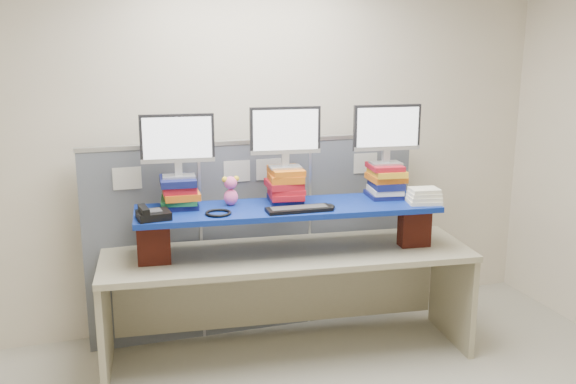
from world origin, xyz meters
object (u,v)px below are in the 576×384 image
object	(u,v)px
blue_board	(288,209)
monitor_left	(177,142)
desk	(288,273)
monitor_right	(387,131)
desk_phone	(152,214)
monitor_center	(285,134)
keyboard	(299,209)

from	to	relation	value
blue_board	monitor_left	size ratio (longest dim) A/B	4.21
desk	monitor_right	size ratio (longest dim) A/B	5.36
monitor_left	desk_phone	world-z (taller)	monitor_left
monitor_center	desk_phone	xyz separation A→B (m)	(-0.96, -0.16, -0.46)
blue_board	keyboard	size ratio (longest dim) A/B	4.67
monitor_center	blue_board	bearing A→B (deg)	-92.62
desk_phone	monitor_left	bearing A→B (deg)	43.39
monitor_left	keyboard	xyz separation A→B (m)	(0.75, -0.35, -0.44)
keyboard	monitor_center	bearing A→B (deg)	94.41
desk	desk_phone	distance (m)	1.08
monitor_center	keyboard	world-z (taller)	monitor_center
keyboard	desk	bearing A→B (deg)	102.81
blue_board	monitor_center	size ratio (longest dim) A/B	4.21
monitor_left	monitor_center	bearing A→B (deg)	0.00
monitor_right	keyboard	world-z (taller)	monitor_right
monitor_left	monitor_right	xyz separation A→B (m)	(1.48, -0.16, 0.03)
monitor_right	desk_phone	size ratio (longest dim) A/B	2.26
blue_board	desk_phone	bearing A→B (deg)	-171.05
monitor_right	keyboard	xyz separation A→B (m)	(-0.73, -0.19, -0.48)
desk	monitor_left	size ratio (longest dim) A/B	5.36
monitor_center	desk_phone	bearing A→B (deg)	-164.16
blue_board	monitor_right	xyz separation A→B (m)	(0.76, 0.04, 0.51)
desk	monitor_left	xyz separation A→B (m)	(-0.72, 0.20, 0.95)
desk	monitor_center	distance (m)	0.99
monitor_left	monitor_center	xyz separation A→B (m)	(0.74, -0.08, 0.03)
blue_board	monitor_right	size ratio (longest dim) A/B	4.21
monitor_right	monitor_left	bearing A→B (deg)	180.00
keyboard	desk_phone	xyz separation A→B (m)	(-0.97, 0.11, 0.02)
desk_phone	keyboard	bearing A→B (deg)	-11.44
desk	monitor_left	world-z (taller)	monitor_left
monitor_center	monitor_right	size ratio (longest dim) A/B	1.00
blue_board	desk_phone	distance (m)	0.94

